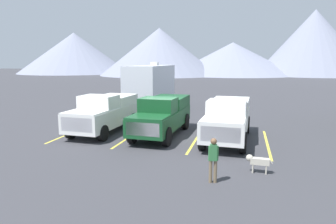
# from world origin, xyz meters

# --- Properties ---
(ground_plane) EXTENTS (240.00, 240.00, 0.00)m
(ground_plane) POSITION_xyz_m (0.00, 0.00, 0.00)
(ground_plane) COLOR #38383D
(pickup_truck_a) EXTENTS (2.35, 5.53, 2.16)m
(pickup_truck_a) POSITION_xyz_m (-3.62, 0.32, 1.13)
(pickup_truck_a) COLOR white
(pickup_truck_a) RESTS_ON ground
(pickup_truck_b) EXTENTS (2.25, 5.73, 2.14)m
(pickup_truck_b) POSITION_xyz_m (-0.19, 0.34, 1.14)
(pickup_truck_b) COLOR #144723
(pickup_truck_b) RESTS_ON ground
(pickup_truck_c) EXTENTS (2.30, 5.88, 2.14)m
(pickup_truck_c) POSITION_xyz_m (3.34, 0.10, 1.15)
(pickup_truck_c) COLOR white
(pickup_truck_c) RESTS_ON ground
(lot_stripe_a) EXTENTS (0.12, 5.50, 0.01)m
(lot_stripe_a) POSITION_xyz_m (-5.30, -0.16, 0.00)
(lot_stripe_a) COLOR gold
(lot_stripe_a) RESTS_ON ground
(lot_stripe_b) EXTENTS (0.12, 5.50, 0.01)m
(lot_stripe_b) POSITION_xyz_m (-1.77, -0.16, 0.00)
(lot_stripe_b) COLOR gold
(lot_stripe_b) RESTS_ON ground
(lot_stripe_c) EXTENTS (0.12, 5.50, 0.01)m
(lot_stripe_c) POSITION_xyz_m (1.77, -0.16, 0.00)
(lot_stripe_c) COLOR gold
(lot_stripe_c) RESTS_ON ground
(lot_stripe_d) EXTENTS (0.12, 5.50, 0.01)m
(lot_stripe_d) POSITION_xyz_m (5.30, -0.16, 0.00)
(lot_stripe_d) COLOR gold
(lot_stripe_d) RESTS_ON ground
(camper_trailer_a) EXTENTS (2.64, 8.88, 3.93)m
(camper_trailer_a) POSITION_xyz_m (-3.69, 9.51, 2.07)
(camper_trailer_a) COLOR silver
(camper_trailer_a) RESTS_ON ground
(person_a) EXTENTS (0.33, 0.22, 1.53)m
(person_a) POSITION_xyz_m (3.20, -5.68, 0.88)
(person_a) COLOR #726047
(person_a) RESTS_ON ground
(dog) EXTENTS (0.94, 0.29, 0.66)m
(dog) POSITION_xyz_m (4.65, -4.37, 0.44)
(dog) COLOR beige
(dog) RESTS_ON ground
(mountain_ridge) EXTENTS (139.98, 42.80, 17.99)m
(mountain_ridge) POSITION_xyz_m (-2.20, 74.20, 6.90)
(mountain_ridge) COLOR gray
(mountain_ridge) RESTS_ON ground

